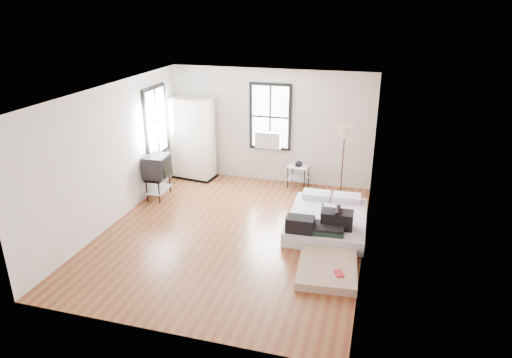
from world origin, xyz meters
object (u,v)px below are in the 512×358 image
(mattress_main, at_px, (327,219))
(wardrobe, at_px, (193,139))
(tv_stand, at_px, (157,168))
(floor_lamp, at_px, (345,136))
(side_table, at_px, (298,170))
(mattress_bare, at_px, (328,253))

(mattress_main, height_order, wardrobe, wardrobe)
(mattress_main, bearing_deg, tv_stand, 171.45)
(mattress_main, relative_size, tv_stand, 2.06)
(wardrobe, xyz_separation_m, floor_lamp, (3.77, -0.34, 0.46))
(mattress_main, relative_size, floor_lamp, 1.21)
(side_table, xyz_separation_m, floor_lamp, (1.07, -0.41, 1.06))
(mattress_main, height_order, side_table, mattress_main)
(side_table, bearing_deg, mattress_main, -64.01)
(wardrobe, bearing_deg, side_table, 9.29)
(wardrobe, relative_size, tv_stand, 2.02)
(mattress_bare, relative_size, tv_stand, 1.88)
(wardrobe, bearing_deg, mattress_main, -19.74)
(mattress_bare, relative_size, side_table, 3.00)
(floor_lamp, bearing_deg, side_table, 159.13)
(mattress_main, xyz_separation_m, side_table, (-0.97, 1.98, 0.25))
(mattress_main, bearing_deg, wardrobe, 150.82)
(side_table, height_order, tv_stand, tv_stand)
(side_table, bearing_deg, floor_lamp, -20.87)
(side_table, bearing_deg, tv_stand, -153.39)
(mattress_bare, xyz_separation_m, tv_stand, (-4.13, 1.67, 0.61))
(mattress_bare, xyz_separation_m, floor_lamp, (-0.06, 2.76, 1.37))
(mattress_main, distance_m, wardrobe, 4.22)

